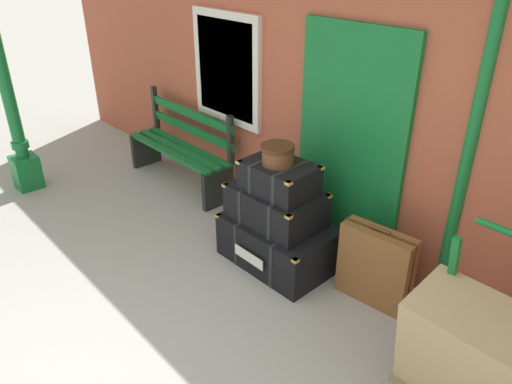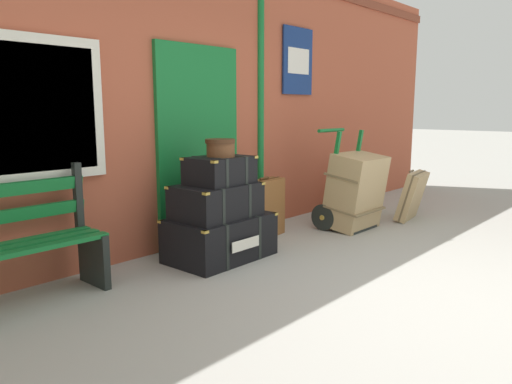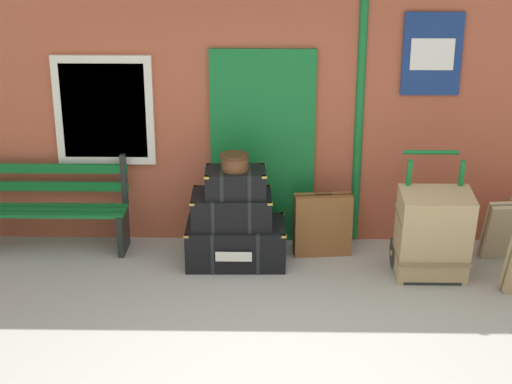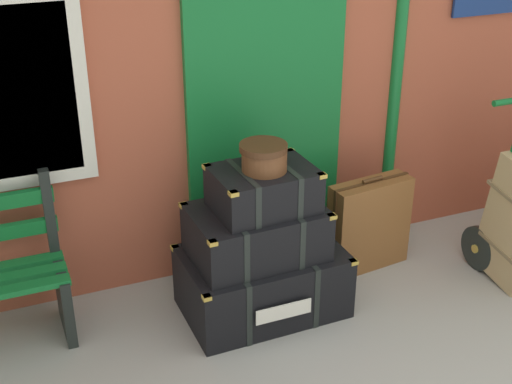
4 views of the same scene
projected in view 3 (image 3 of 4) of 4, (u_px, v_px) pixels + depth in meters
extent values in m
plane|color=#A3A099|center=(274.00, 358.00, 6.17)|extent=(60.00, 60.00, 0.00)
cube|color=#AD5138|center=(274.00, 94.00, 8.08)|extent=(10.40, 0.30, 3.20)
cube|color=#146B2D|center=(262.00, 148.00, 8.10)|extent=(1.10, 0.05, 2.10)
cube|color=#0C401B|center=(262.00, 148.00, 8.09)|extent=(0.06, 0.02, 2.10)
cube|color=silver|center=(104.00, 111.00, 8.00)|extent=(1.04, 0.06, 1.16)
cube|color=silver|center=(104.00, 111.00, 7.98)|extent=(0.88, 0.02, 1.00)
cylinder|color=#146B2D|center=(360.00, 97.00, 7.92)|extent=(0.09, 0.09, 3.14)
cube|color=navy|center=(432.00, 54.00, 7.74)|extent=(0.60, 0.02, 0.84)
cube|color=white|center=(432.00, 54.00, 7.72)|extent=(0.44, 0.01, 0.32)
cube|color=#146B2D|center=(46.00, 215.00, 7.91)|extent=(1.60, 0.09, 0.04)
cube|color=#146B2D|center=(50.00, 211.00, 8.04)|extent=(1.60, 0.09, 0.04)
cube|color=#146B2D|center=(54.00, 206.00, 8.17)|extent=(1.60, 0.09, 0.04)
cube|color=#146B2D|center=(54.00, 186.00, 8.16)|extent=(1.60, 0.05, 0.10)
cube|color=#146B2D|center=(52.00, 168.00, 8.09)|extent=(1.60, 0.05, 0.10)
cube|color=black|center=(123.00, 231.00, 8.10)|extent=(0.06, 0.40, 0.45)
cube|color=black|center=(124.00, 180.00, 8.12)|extent=(0.06, 0.06, 0.56)
cube|color=black|center=(236.00, 242.00, 7.85)|extent=(1.01, 0.66, 0.42)
cube|color=black|center=(214.00, 242.00, 7.85)|extent=(0.05, 0.65, 0.43)
cube|color=black|center=(258.00, 242.00, 7.85)|extent=(0.05, 0.65, 0.43)
cube|color=#B79338|center=(186.00, 236.00, 7.50)|extent=(0.05, 0.05, 0.02)
cube|color=#B79338|center=(284.00, 236.00, 7.50)|extent=(0.05, 0.05, 0.02)
cube|color=#B79338|center=(191.00, 214.00, 8.06)|extent=(0.05, 0.05, 0.02)
cube|color=#B79338|center=(282.00, 214.00, 8.06)|extent=(0.05, 0.05, 0.02)
cube|color=silver|center=(234.00, 257.00, 7.52)|extent=(0.36, 0.01, 0.10)
cube|color=black|center=(232.00, 209.00, 7.72)|extent=(0.82, 0.57, 0.32)
cube|color=black|center=(214.00, 209.00, 7.72)|extent=(0.05, 0.55, 0.33)
cube|color=black|center=(249.00, 209.00, 7.73)|extent=(0.05, 0.55, 0.33)
cube|color=#B79338|center=(192.00, 204.00, 7.43)|extent=(0.05, 0.05, 0.02)
cube|color=#B79338|center=(270.00, 204.00, 7.44)|extent=(0.05, 0.05, 0.02)
cube|color=#B79338|center=(195.00, 187.00, 7.90)|extent=(0.05, 0.05, 0.02)
cube|color=#B79338|center=(269.00, 187.00, 7.91)|extent=(0.05, 0.05, 0.02)
cube|color=black|center=(236.00, 182.00, 7.62)|extent=(0.62, 0.47, 0.26)
cube|color=black|center=(222.00, 182.00, 7.61)|extent=(0.06, 0.45, 0.27)
cube|color=black|center=(249.00, 182.00, 7.62)|extent=(0.06, 0.45, 0.27)
cube|color=#B79338|center=(206.00, 177.00, 7.38)|extent=(0.05, 0.05, 0.02)
cube|color=#B79338|center=(264.00, 177.00, 7.40)|extent=(0.05, 0.05, 0.02)
cube|color=#B79338|center=(208.00, 165.00, 7.76)|extent=(0.05, 0.05, 0.02)
cube|color=#B79338|center=(263.00, 164.00, 7.77)|extent=(0.05, 0.05, 0.02)
cylinder|color=brown|center=(235.00, 162.00, 7.53)|extent=(0.27, 0.27, 0.17)
cylinder|color=#432715|center=(234.00, 156.00, 7.51)|extent=(0.28, 0.28, 0.04)
cube|color=black|center=(430.00, 278.00, 7.52)|extent=(0.56, 0.28, 0.03)
cube|color=#146B2D|center=(405.00, 215.00, 7.52)|extent=(0.04, 0.23, 1.19)
cube|color=#146B2D|center=(456.00, 215.00, 7.51)|extent=(0.04, 0.23, 1.19)
cylinder|color=#146B2D|center=(431.00, 152.00, 7.49)|extent=(0.54, 0.04, 0.04)
cylinder|color=black|center=(394.00, 253.00, 7.72)|extent=(0.04, 0.32, 0.32)
cylinder|color=#B79338|center=(394.00, 253.00, 7.72)|extent=(0.07, 0.06, 0.06)
cylinder|color=black|center=(458.00, 253.00, 7.71)|extent=(0.04, 0.32, 0.32)
cylinder|color=#B79338|center=(458.00, 253.00, 7.71)|extent=(0.07, 0.06, 0.06)
cube|color=tan|center=(433.00, 235.00, 7.39)|extent=(0.68, 0.56, 0.93)
cube|color=olive|center=(431.00, 253.00, 7.45)|extent=(0.70, 0.46, 0.09)
cube|color=olive|center=(435.00, 216.00, 7.32)|extent=(0.70, 0.46, 0.09)
cube|color=brown|center=(323.00, 225.00, 7.99)|extent=(0.62, 0.26, 0.66)
cylinder|color=#4F3018|center=(324.00, 193.00, 7.87)|extent=(0.16, 0.05, 0.03)
cube|color=#482C16|center=(323.00, 225.00, 7.99)|extent=(0.61, 0.10, 0.67)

